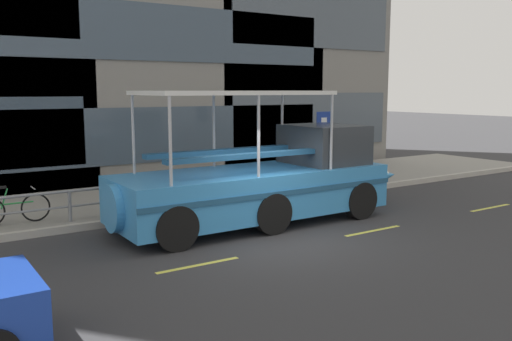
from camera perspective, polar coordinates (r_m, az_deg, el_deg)
ground_plane at (r=12.87m, az=1.75°, el=-7.00°), size 120.00×120.00×0.00m
sidewalk at (r=17.60m, az=-8.83°, el=-2.60°), size 32.00×4.80×0.18m
curb_edge at (r=15.42m, az=-4.95°, el=-4.09°), size 32.00×0.18×0.18m
lane_centreline at (r=12.20m, az=4.11°, el=-7.87°), size 25.80×0.12×0.01m
curb_guardrail at (r=15.61m, az=-5.40°, el=-1.58°), size 11.40×0.09×0.80m
parking_sign at (r=18.65m, az=7.00°, el=3.65°), size 0.60×0.12×2.52m
leaned_bicycle at (r=14.53m, az=-24.04°, el=-3.69°), size 1.74×0.46×0.96m
duck_tour_boat at (r=14.22m, az=1.45°, el=-1.10°), size 8.99×2.49×3.40m
pedestrian_near_bow at (r=18.32m, az=3.78°, el=1.53°), size 0.33×0.45×1.74m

